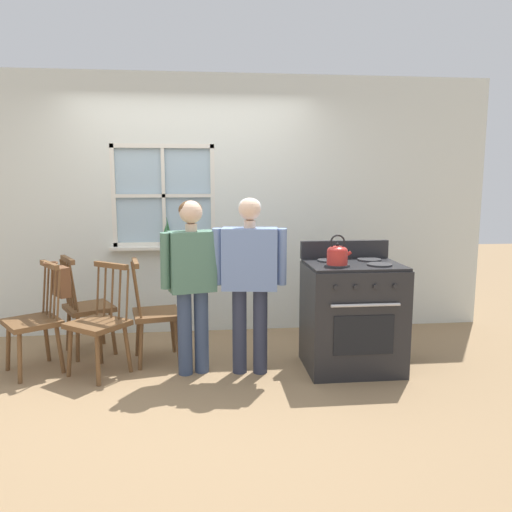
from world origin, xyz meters
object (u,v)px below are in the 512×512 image
at_px(chair_center_cluster, 87,308).
at_px(person_teen_center, 250,270).
at_px(handbag, 61,281).
at_px(stove, 352,315).
at_px(chair_by_window, 35,322).
at_px(chair_near_stove, 100,324).
at_px(person_elderly_left, 192,272).
at_px(potted_plant, 167,238).
at_px(chair_near_wall, 154,314).
at_px(kettle, 337,254).

xyz_separation_m(chair_center_cluster, person_teen_center, (1.47, -0.64, 0.45)).
bearing_deg(handbag, stove, -7.65).
bearing_deg(handbag, chair_by_window, -145.72).
xyz_separation_m(chair_by_window, stove, (2.69, -0.20, 0.04)).
distance_m(chair_near_stove, person_elderly_left, 0.89).
bearing_deg(potted_plant, person_elderly_left, -76.03).
bearing_deg(person_elderly_left, stove, -15.73).
bearing_deg(handbag, chair_center_cluster, 64.01).
relative_size(person_elderly_left, potted_plant, 4.53).
bearing_deg(chair_near_wall, stove, -112.44).
xyz_separation_m(stove, potted_plant, (-1.64, 1.16, 0.56)).
height_order(kettle, potted_plant, potted_plant).
bearing_deg(chair_near_stove, chair_by_window, -153.49).
bearing_deg(kettle, chair_center_cluster, 160.91).
xyz_separation_m(person_teen_center, handbag, (-1.61, 0.35, -0.13)).
bearing_deg(chair_center_cluster, handbag, 126.34).
bearing_deg(chair_center_cluster, chair_near_wall, -140.86).
distance_m(chair_by_window, chair_near_stove, 0.57).
height_order(chair_near_stove, stove, stove).
height_order(person_teen_center, kettle, person_teen_center).
distance_m(stove, kettle, 0.59).
height_order(stove, potted_plant, potted_plant).
relative_size(chair_center_cluster, person_teen_center, 0.63).
xyz_separation_m(chair_near_wall, chair_near_stove, (-0.42, -0.25, 0.00)).
bearing_deg(chair_by_window, potted_plant, 97.96).
xyz_separation_m(person_elderly_left, handbag, (-1.14, 0.31, -0.11)).
xyz_separation_m(person_elderly_left, potted_plant, (-0.28, 1.13, 0.16)).
bearing_deg(kettle, handbag, 168.62).
bearing_deg(stove, potted_plant, 144.84).
distance_m(chair_near_stove, person_teen_center, 1.33).
bearing_deg(chair_by_window, stove, 51.41).
bearing_deg(chair_near_wall, potted_plant, -15.88).
distance_m(kettle, potted_plant, 1.95).
height_order(chair_near_wall, person_elderly_left, person_elderly_left).
bearing_deg(chair_by_window, chair_near_wall, 63.98).
distance_m(person_teen_center, potted_plant, 1.40).
bearing_deg(chair_center_cluster, kettle, -136.76).
height_order(chair_near_wall, stove, stove).
relative_size(chair_by_window, kettle, 3.77).
distance_m(person_teen_center, stove, 0.98).
height_order(chair_center_cluster, stove, stove).
xyz_separation_m(person_elderly_left, person_teen_center, (0.47, -0.04, 0.02)).
bearing_deg(chair_near_stove, handbag, -176.06).
distance_m(chair_near_wall, chair_center_cluster, 0.70).
height_order(person_teen_center, potted_plant, person_teen_center).
height_order(person_elderly_left, kettle, person_elderly_left).
distance_m(person_elderly_left, kettle, 1.20).
relative_size(chair_near_wall, person_elderly_left, 0.64).
height_order(chair_near_wall, handbag, same).
relative_size(chair_by_window, stove, 0.86).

